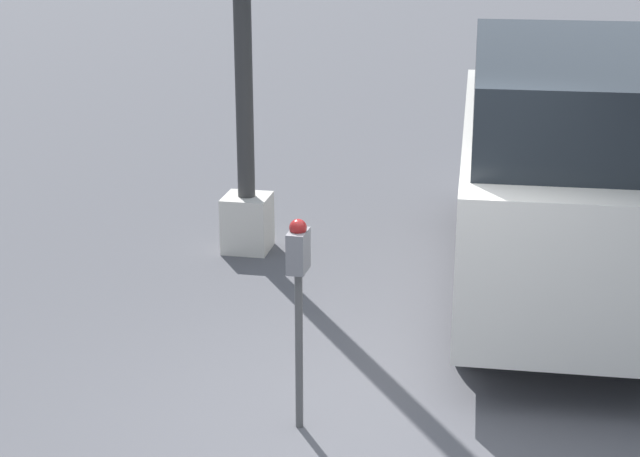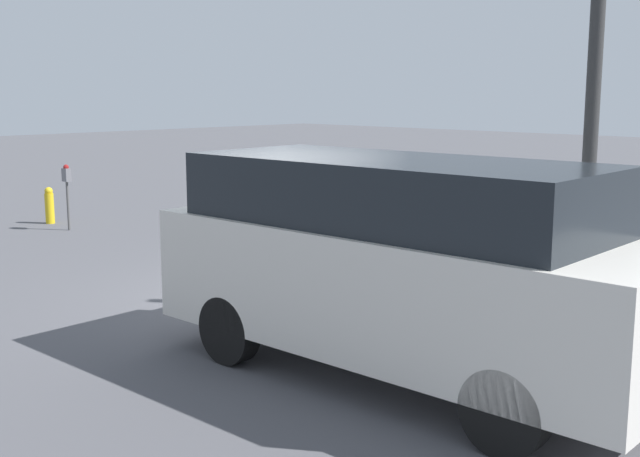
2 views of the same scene
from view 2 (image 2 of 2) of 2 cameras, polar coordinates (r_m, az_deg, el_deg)
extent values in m
plane|color=#4C4C51|center=(10.90, -3.05, -4.84)|extent=(80.00, 80.00, 0.00)
cylinder|color=#4C4C4C|center=(10.93, -0.36, -1.86)|extent=(0.05, 0.05, 1.09)
cube|color=slate|center=(10.81, -0.37, 1.63)|extent=(0.20, 0.12, 0.26)
sphere|color=maroon|center=(10.79, -0.37, 2.43)|extent=(0.11, 0.11, 0.11)
cylinder|color=#4C4C4C|center=(16.66, -17.48, 1.54)|extent=(0.05, 0.05, 0.97)
cube|color=slate|center=(16.59, -17.59, 3.65)|extent=(0.20, 0.12, 0.26)
sphere|color=maroon|center=(16.57, -17.62, 4.17)|extent=(0.11, 0.11, 0.11)
cube|color=beige|center=(10.12, 18.09, -4.87)|extent=(0.44, 0.44, 0.55)
cylinder|color=#2D2D2D|center=(9.81, 18.95, 10.77)|extent=(0.17, 0.17, 4.92)
cube|color=beige|center=(7.66, 5.90, -4.05)|extent=(5.13, 2.02, 1.15)
cube|color=black|center=(7.58, 5.24, 2.62)|extent=(4.11, 1.83, 0.63)
cylinder|color=black|center=(7.76, 18.97, -8.78)|extent=(0.71, 0.25, 0.71)
cylinder|color=black|center=(6.38, 13.03, -12.57)|extent=(0.71, 0.25, 0.71)
cylinder|color=black|center=(9.37, 1.02, -5.04)|extent=(0.71, 0.25, 0.71)
cylinder|color=black|center=(8.27, -6.46, -7.15)|extent=(0.71, 0.25, 0.71)
cylinder|color=gold|center=(17.65, -18.67, 1.37)|extent=(0.18, 0.18, 0.63)
sphere|color=gold|center=(17.61, -18.74, 2.54)|extent=(0.17, 0.17, 0.17)
camera|label=1|loc=(14.55, -19.98, 11.17)|focal=55.00mm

